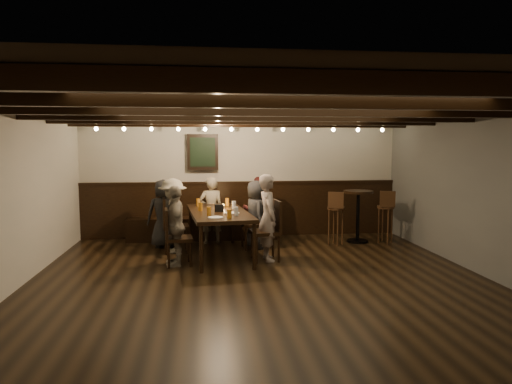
{
  "coord_description": "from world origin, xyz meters",
  "views": [
    {
      "loc": [
        -0.79,
        -5.89,
        1.91
      ],
      "look_at": [
        0.04,
        1.3,
        1.15
      ],
      "focal_mm": 32.0,
      "sensor_mm": 36.0,
      "label": 1
    }
  ],
  "objects": [
    {
      "name": "pint_b",
      "position": [
        -0.36,
        2.46,
        0.85
      ],
      "size": [
        0.07,
        0.07,
        0.14
      ],
      "primitive_type": "cylinder",
      "color": "#BF7219",
      "rests_on": "dining_table"
    },
    {
      "name": "condiment_caddy",
      "position": [
        -0.53,
        1.73,
        0.84
      ],
      "size": [
        0.15,
        0.1,
        0.12
      ],
      "primitive_type": "cube",
      "color": "black",
      "rests_on": "dining_table"
    },
    {
      "name": "person_bench_left",
      "position": [
        -1.53,
        2.58,
        0.63
      ],
      "size": [
        0.66,
        0.47,
        1.27
      ],
      "primitive_type": "imported",
      "rotation": [
        0.0,
        0.0,
        3.25
      ],
      "color": "#242426",
      "rests_on": "floor"
    },
    {
      "name": "person_bench_centre",
      "position": [
        -0.65,
        2.83,
        0.64
      ],
      "size": [
        0.5,
        0.36,
        1.28
      ],
      "primitive_type": "imported",
      "rotation": [
        0.0,
        0.0,
        3.25
      ],
      "color": "gray",
      "rests_on": "floor"
    },
    {
      "name": "bar_stool_right",
      "position": [
        2.69,
        2.45,
        0.38
      ],
      "size": [
        0.33,
        0.35,
        1.03
      ],
      "rotation": [
        0.0,
        0.0,
        -0.2
      ],
      "color": "#321C10",
      "rests_on": "floor"
    },
    {
      "name": "chair_left_far",
      "position": [
        -1.21,
        1.26,
        0.27
      ],
      "size": [
        0.45,
        0.45,
        0.9
      ],
      "rotation": [
        0.0,
        0.0,
        -1.46
      ],
      "color": "black",
      "rests_on": "floor"
    },
    {
      "name": "pint_a",
      "position": [
        -0.89,
        2.45,
        0.85
      ],
      "size": [
        0.07,
        0.07,
        0.14
      ],
      "primitive_type": "cylinder",
      "color": "#BF7219",
      "rests_on": "dining_table"
    },
    {
      "name": "person_left_near",
      "position": [
        -1.33,
        2.15,
        0.66
      ],
      "size": [
        0.58,
        0.9,
        1.32
      ],
      "primitive_type": "imported",
      "rotation": [
        0.0,
        0.0,
        -1.46
      ],
      "color": "gray",
      "rests_on": "floor"
    },
    {
      "name": "person_right_far",
      "position": [
        0.25,
        1.42,
        0.71
      ],
      "size": [
        0.39,
        0.55,
        1.42
      ],
      "primitive_type": "imported",
      "rotation": [
        0.0,
        0.0,
        1.68
      ],
      "color": "gray",
      "rests_on": "floor"
    },
    {
      "name": "chair_right_far",
      "position": [
        0.23,
        1.41,
        0.3
      ],
      "size": [
        0.5,
        0.5,
        0.99
      ],
      "rotation": [
        0.0,
        0.0,
        1.68
      ],
      "color": "black",
      "rests_on": "floor"
    },
    {
      "name": "pint_f",
      "position": [
        -0.28,
        1.26,
        0.85
      ],
      "size": [
        0.07,
        0.07,
        0.14
      ],
      "primitive_type": "cylinder",
      "color": "silver",
      "rests_on": "dining_table"
    },
    {
      "name": "pint_d",
      "position": [
        -0.26,
        2.01,
        0.85
      ],
      "size": [
        0.07,
        0.07,
        0.14
      ],
      "primitive_type": "cylinder",
      "color": "silver",
      "rests_on": "dining_table"
    },
    {
      "name": "high_top_table",
      "position": [
        2.19,
        2.61,
        0.66
      ],
      "size": [
        0.57,
        0.57,
        1.01
      ],
      "color": "black",
      "rests_on": "floor"
    },
    {
      "name": "person_left_far",
      "position": [
        -1.24,
        1.26,
        0.63
      ],
      "size": [
        0.39,
        0.77,
        1.27
      ],
      "primitive_type": "imported",
      "rotation": [
        0.0,
        0.0,
        -1.46
      ],
      "color": "gray",
      "rests_on": "floor"
    },
    {
      "name": "candle",
      "position": [
        -0.45,
        2.1,
        0.8
      ],
      "size": [
        0.05,
        0.05,
        0.05
      ],
      "primitive_type": "cylinder",
      "color": "beige",
      "rests_on": "dining_table"
    },
    {
      "name": "chair_right_near",
      "position": [
        0.13,
        2.31,
        0.29
      ],
      "size": [
        0.48,
        0.48,
        0.95
      ],
      "rotation": [
        0.0,
        0.0,
        1.68
      ],
      "color": "black",
      "rests_on": "floor"
    },
    {
      "name": "pint_g",
      "position": [
        -0.4,
        0.99,
        0.85
      ],
      "size": [
        0.07,
        0.07,
        0.14
      ],
      "primitive_type": "cylinder",
      "color": "#BF7219",
      "rests_on": "dining_table"
    },
    {
      "name": "pint_c",
      "position": [
        -0.85,
        1.85,
        0.85
      ],
      "size": [
        0.07,
        0.07,
        0.14
      ],
      "primitive_type": "cylinder",
      "color": "#BF7219",
      "rests_on": "dining_table"
    },
    {
      "name": "plate_near",
      "position": [
        -0.61,
        1.07,
        0.78
      ],
      "size": [
        0.24,
        0.24,
        0.01
      ],
      "primitive_type": "cylinder",
      "color": "white",
      "rests_on": "dining_table"
    },
    {
      "name": "plate_far",
      "position": [
        -0.33,
        1.5,
        0.78
      ],
      "size": [
        0.24,
        0.24,
        0.01
      ],
      "primitive_type": "cylinder",
      "color": "white",
      "rests_on": "dining_table"
    },
    {
      "name": "dining_table",
      "position": [
        -0.54,
        1.78,
        0.71
      ],
      "size": [
        1.15,
        2.16,
        0.78
      ],
      "rotation": [
        0.0,
        0.0,
        0.11
      ],
      "color": "black",
      "rests_on": "floor"
    },
    {
      "name": "bar_stool_left",
      "position": [
        1.69,
        2.4,
        0.38
      ],
      "size": [
        0.35,
        0.37,
        1.03
      ],
      "rotation": [
        0.0,
        0.0,
        -0.34
      ],
      "color": "#321C10",
      "rests_on": "floor"
    },
    {
      "name": "chair_left_near",
      "position": [
        -1.3,
        2.15,
        0.3
      ],
      "size": [
        0.49,
        0.49,
        0.97
      ],
      "rotation": [
        0.0,
        0.0,
        -1.46
      ],
      "color": "black",
      "rests_on": "floor"
    },
    {
      "name": "room",
      "position": [
        -0.29,
        2.21,
        1.07
      ],
      "size": [
        7.0,
        7.0,
        7.0
      ],
      "color": "black",
      "rests_on": "ground"
    },
    {
      "name": "pint_e",
      "position": [
        -0.71,
        1.31,
        0.85
      ],
      "size": [
        0.07,
        0.07,
        0.14
      ],
      "primitive_type": "cylinder",
      "color": "#BF7219",
      "rests_on": "dining_table"
    },
    {
      "name": "person_right_near",
      "position": [
        0.16,
        2.31,
        0.62
      ],
      "size": [
        0.46,
        0.65,
        1.25
      ],
      "primitive_type": "imported",
      "rotation": [
        0.0,
        0.0,
        1.68
      ],
      "color": "#2A2A2D",
      "rests_on": "floor"
    },
    {
      "name": "person_bench_right",
      "position": [
        0.26,
        2.77,
        0.64
      ],
      "size": [
        0.67,
        0.55,
        1.29
      ],
      "primitive_type": "imported",
      "rotation": [
        0.0,
        0.0,
        3.25
      ],
      "color": "#4C1B1A",
      "rests_on": "floor"
    }
  ]
}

